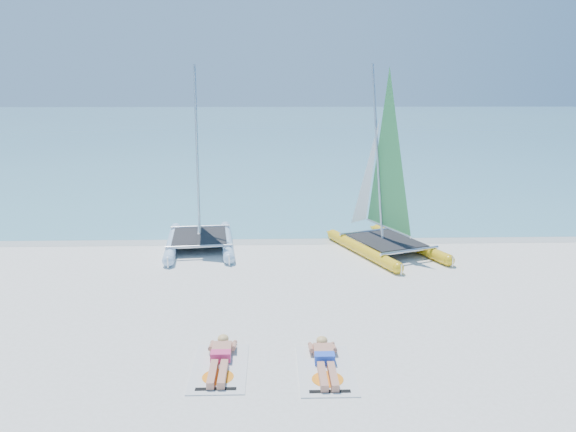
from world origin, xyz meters
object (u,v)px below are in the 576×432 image
Objects in this scene: catamaran_yellow at (380,191)px; towel_a at (220,368)px; catamaran_blue at (198,192)px; towel_b at (326,370)px; sunbather_a at (220,357)px; sunbather_b at (325,359)px.

towel_a is at bearing -141.22° from catamaran_yellow.
catamaran_blue reaches higher than towel_a.
towel_b is (-2.40, -7.75, -1.84)m from catamaran_yellow.
sunbather_a is (0.00, 0.19, 0.11)m from towel_a.
towel_a is at bearing -90.00° from sunbather_a.
catamaran_yellow reaches higher than sunbather_a.
catamaran_yellow is 3.40× the size of sunbather_a.
catamaran_yellow is at bearing 60.40° from towel_a.
towel_a is (1.34, -7.99, -1.74)m from catamaran_blue.
towel_a is at bearing -178.31° from sunbather_b.
towel_a is 1.00× the size of towel_b.
catamaran_yellow is 8.76m from sunbather_a.
sunbather_a reaches higher than towel_a.
sunbather_b is (1.93, 0.06, 0.11)m from towel_a.
catamaran_blue is 3.39× the size of sunbather_b.
sunbather_a is at bearing 170.36° from towel_b.
towel_a is 0.22m from sunbather_a.
sunbather_a is 0.93× the size of towel_b.
towel_a is 1.93m from towel_b.
sunbather_a is at bearing -141.85° from catamaran_yellow.
sunbather_b is (3.27, -7.93, -1.63)m from catamaran_blue.
sunbather_b is at bearing 1.69° from towel_a.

